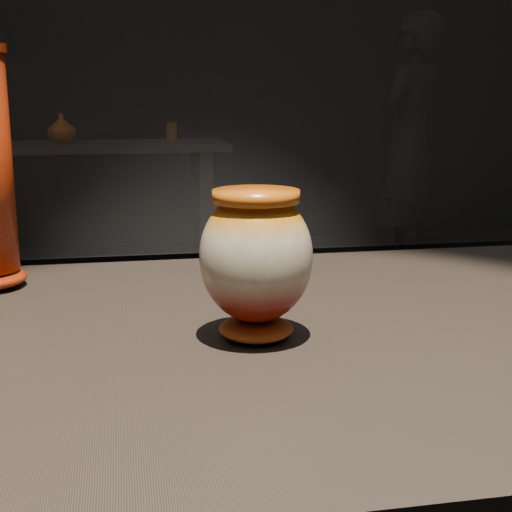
{
  "coord_description": "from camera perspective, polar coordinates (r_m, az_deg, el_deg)",
  "views": [
    {
      "loc": [
        -0.12,
        -0.82,
        1.18
      ],
      "look_at": [
        0.03,
        -0.03,
        1.0
      ],
      "focal_mm": 50.0,
      "sensor_mm": 36.0,
      "label": 1
    }
  ],
  "objects": [
    {
      "name": "visitor",
      "position": [
        5.07,
        12.07,
        8.88
      ],
      "size": [
        0.74,
        0.73,
        1.73
      ],
      "primitive_type": "imported",
      "rotation": [
        0.0,
        0.0,
        3.88
      ],
      "color": "black",
      "rests_on": "ground"
    },
    {
      "name": "back_vase_right",
      "position": [
        4.53,
        -6.76,
        9.83
      ],
      "size": [
        0.07,
        0.07,
        0.11
      ],
      "primitive_type": "cylinder",
      "color": "#9C4716",
      "rests_on": "back_shelf"
    },
    {
      "name": "back_shelf",
      "position": [
        4.55,
        -15.08,
        5.43
      ],
      "size": [
        2.0,
        0.6,
        0.9
      ],
      "color": "black",
      "rests_on": "ground"
    },
    {
      "name": "main_vase",
      "position": [
        0.82,
        0.0,
        -0.22
      ],
      "size": [
        0.17,
        0.17,
        0.18
      ],
      "rotation": [
        0.0,
        0.0,
        0.43
      ],
      "color": "maroon",
      "rests_on": "display_plinth"
    },
    {
      "name": "back_vase_mid",
      "position": [
        4.51,
        -15.3,
        9.83
      ],
      "size": [
        0.2,
        0.2,
        0.17
      ],
      "primitive_type": "imported",
      "rotation": [
        0.0,
        0.0,
        6.05
      ],
      "color": "maroon",
      "rests_on": "back_shelf"
    }
  ]
}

